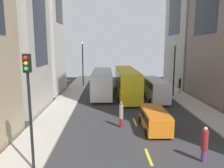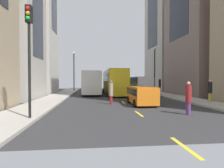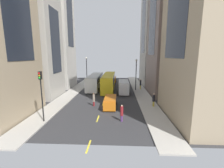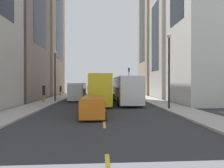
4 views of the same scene
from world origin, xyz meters
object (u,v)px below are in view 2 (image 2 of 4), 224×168
at_px(streetcar_yellow, 114,80).
at_px(pedestrian_walking_far, 188,97).
at_px(pedestrian_crossing_near, 160,85).
at_px(car_orange_1, 110,86).
at_px(pedestrian_crossing_mid, 111,92).
at_px(pedestrian_waiting_curb, 210,90).
at_px(delivery_van_white, 140,85).
at_px(car_orange_0, 141,94).
at_px(traffic_light_near_corner, 29,40).
at_px(city_bus_white, 92,81).

xyz_separation_m(streetcar_yellow, pedestrian_walking_far, (2.73, -17.33, -1.04)).
height_order(pedestrian_walking_far, pedestrian_crossing_near, pedestrian_crossing_near).
bearing_deg(car_orange_1, pedestrian_crossing_mid, -95.33).
height_order(streetcar_yellow, pedestrian_waiting_curb, streetcar_yellow).
relative_size(delivery_van_white, car_orange_0, 1.35).
bearing_deg(traffic_light_near_corner, car_orange_1, 76.14).
distance_m(car_orange_1, pedestrian_crossing_near, 12.41).
xyz_separation_m(city_bus_white, car_orange_0, (4.35, -13.00, -1.08)).
bearing_deg(streetcar_yellow, pedestrian_waiting_curb, -57.34).
bearing_deg(car_orange_1, streetcar_yellow, -92.89).
xyz_separation_m(city_bus_white, pedestrian_waiting_curb, (10.98, -12.65, -0.78)).
xyz_separation_m(pedestrian_waiting_curb, traffic_light_near_corner, (-14.20, -6.08, 3.04)).
height_order(car_orange_1, pedestrian_walking_far, pedestrian_walking_far).
xyz_separation_m(car_orange_0, pedestrian_crossing_near, (6.27, 12.47, 0.46)).
distance_m(car_orange_0, pedestrian_waiting_curb, 6.65).
relative_size(streetcar_yellow, pedestrian_crossing_near, 5.60).
xyz_separation_m(car_orange_1, pedestrian_waiting_curb, (7.15, -22.50, 0.33)).
bearing_deg(pedestrian_walking_far, car_orange_1, -131.68).
bearing_deg(city_bus_white, delivery_van_white, -28.79).
distance_m(delivery_van_white, pedestrian_waiting_curb, 9.99).
distance_m(delivery_van_white, car_orange_1, 13.80).
distance_m(pedestrian_walking_far, traffic_light_near_corner, 9.81).
height_order(pedestrian_crossing_mid, pedestrian_waiting_curb, pedestrian_waiting_curb).
bearing_deg(streetcar_yellow, pedestrian_crossing_mid, -97.49).
bearing_deg(delivery_van_white, pedestrian_waiting_curb, -64.27).
bearing_deg(pedestrian_walking_far, car_orange_0, -117.62).
bearing_deg(pedestrian_crossing_near, traffic_light_near_corner, 63.69).
relative_size(pedestrian_crossing_near, pedestrian_waiting_curb, 1.13).
bearing_deg(traffic_light_near_corner, car_orange_0, 37.13).
bearing_deg(car_orange_1, car_orange_0, -88.70).
relative_size(pedestrian_walking_far, pedestrian_crossing_mid, 0.97).
bearing_deg(pedestrian_crossing_mid, pedestrian_walking_far, -67.13).
bearing_deg(pedestrian_crossing_mid, delivery_van_white, 46.00).
bearing_deg(car_orange_1, pedestrian_crossing_near, -56.81).
xyz_separation_m(city_bus_white, pedestrian_crossing_mid, (1.75, -12.50, -0.88)).
xyz_separation_m(streetcar_yellow, pedestrian_waiting_curb, (7.68, -11.98, -0.89)).
height_order(car_orange_1, pedestrian_crossing_mid, pedestrian_crossing_mid).
bearing_deg(pedestrian_waiting_curb, pedestrian_walking_far, -150.12).
distance_m(pedestrian_walking_far, pedestrian_crossing_mid, 6.97).
bearing_deg(city_bus_white, pedestrian_crossing_near, -2.85).
bearing_deg(pedestrian_walking_far, delivery_van_white, -138.65).
bearing_deg(car_orange_0, traffic_light_near_corner, -142.87).
distance_m(city_bus_white, streetcar_yellow, 3.37).
height_order(delivery_van_white, car_orange_1, delivery_van_white).
xyz_separation_m(delivery_van_white, pedestrian_waiting_curb, (4.34, -9.00, -0.28)).
height_order(delivery_van_white, pedestrian_crossing_near, delivery_van_white).
distance_m(streetcar_yellow, pedestrian_waiting_curb, 14.26).
height_order(delivery_van_white, pedestrian_crossing_mid, delivery_van_white).
distance_m(car_orange_0, traffic_light_near_corner, 10.06).
height_order(streetcar_yellow, car_orange_1, streetcar_yellow).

